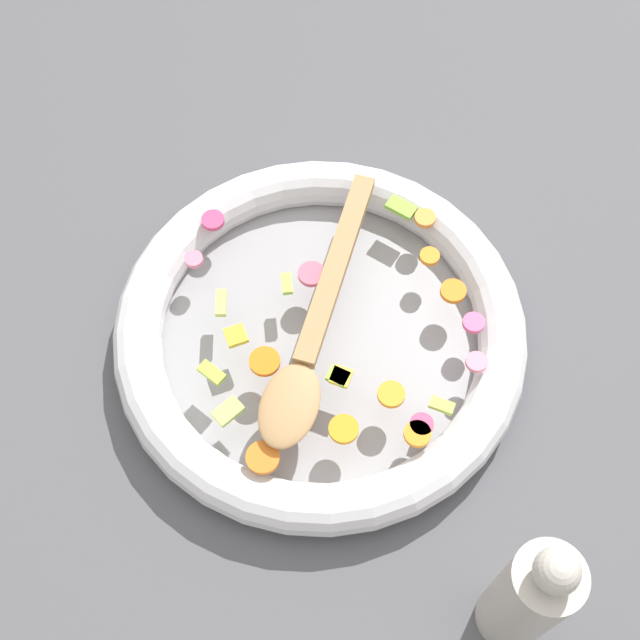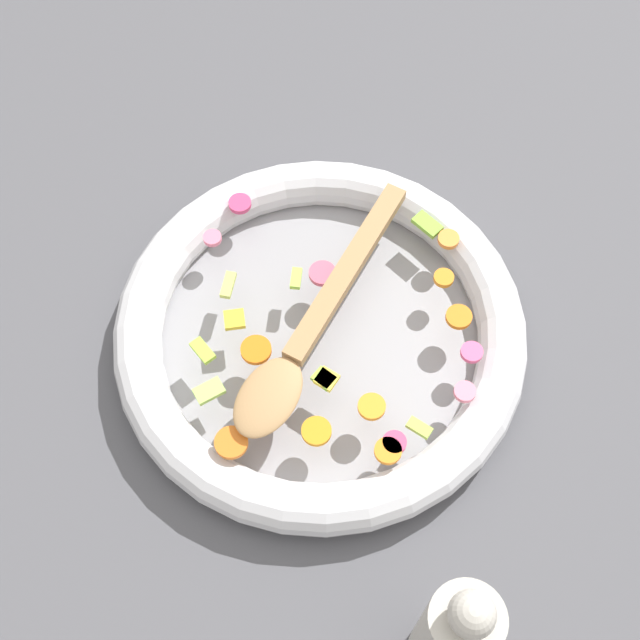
# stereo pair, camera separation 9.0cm
# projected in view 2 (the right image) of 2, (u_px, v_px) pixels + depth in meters

# --- Properties ---
(ground_plane) EXTENTS (4.00, 4.00, 0.00)m
(ground_plane) POSITION_uv_depth(u_px,v_px,m) (320.00, 342.00, 0.94)
(ground_plane) COLOR #4C4C51
(skillet) EXTENTS (0.43, 0.43, 0.05)m
(skillet) POSITION_uv_depth(u_px,v_px,m) (320.00, 333.00, 0.92)
(skillet) COLOR gray
(skillet) RESTS_ON ground_plane
(chopped_vegetables) EXTENTS (0.34, 0.30, 0.01)m
(chopped_vegetables) POSITION_uv_depth(u_px,v_px,m) (331.00, 348.00, 0.88)
(chopped_vegetables) COLOR orange
(chopped_vegetables) RESTS_ON skillet
(wooden_spoon) EXTENTS (0.26, 0.24, 0.01)m
(wooden_spoon) POSITION_uv_depth(u_px,v_px,m) (309.00, 332.00, 0.88)
(wooden_spoon) COLOR #A87F51
(wooden_spoon) RESTS_ON chopped_vegetables
(pepper_mill) EXTENTS (0.06, 0.06, 0.21)m
(pepper_mill) POSITION_uv_depth(u_px,v_px,m) (453.00, 635.00, 0.71)
(pepper_mill) COLOR #B2ADA3
(pepper_mill) RESTS_ON ground_plane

